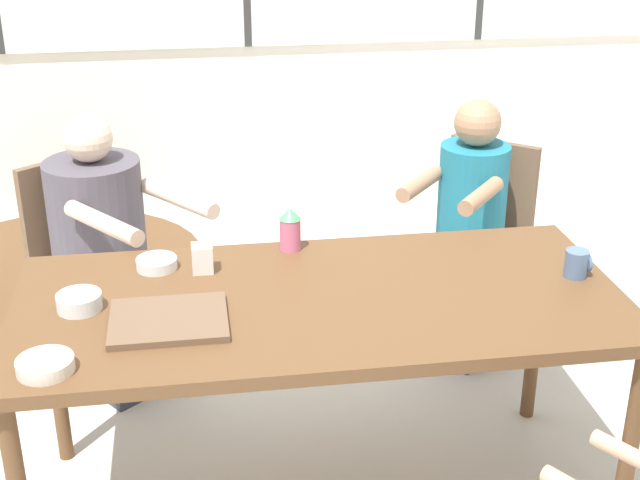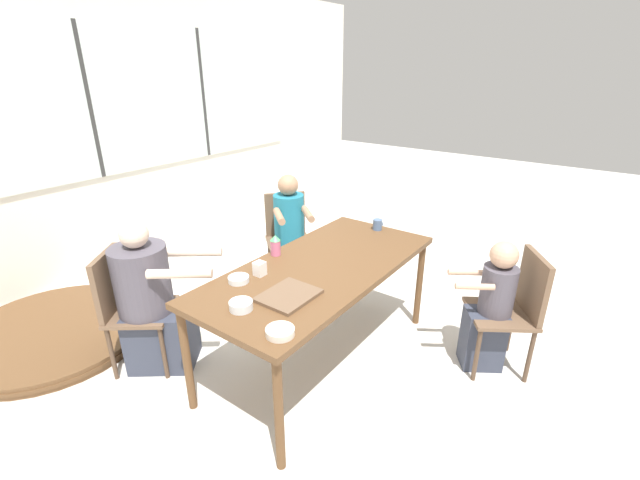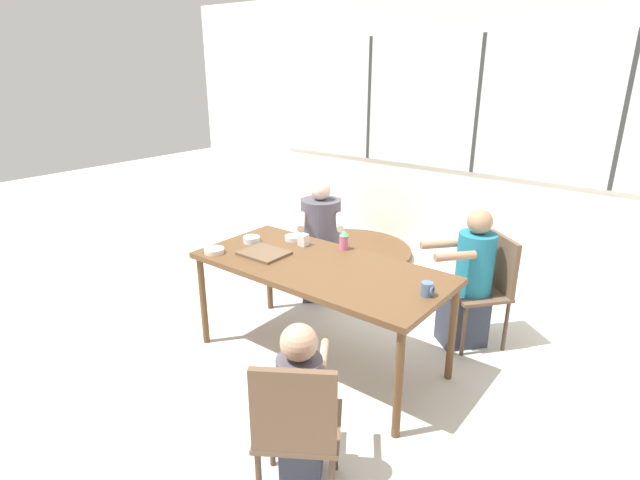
% 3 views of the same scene
% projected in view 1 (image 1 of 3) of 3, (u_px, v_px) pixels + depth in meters
% --- Properties ---
extents(dining_table, '(1.78, 0.82, 0.75)m').
position_uv_depth(dining_table, '(320.00, 314.00, 2.63)').
color(dining_table, brown).
rests_on(dining_table, ground_plane).
extents(chair_for_woman_green_shirt, '(0.56, 0.56, 0.85)m').
position_uv_depth(chair_for_woman_green_shirt, '(481.00, 226.00, 3.72)').
color(chair_for_woman_green_shirt, brown).
rests_on(chair_for_woman_green_shirt, ground_plane).
extents(chair_for_man_blue_shirt, '(0.56, 0.56, 0.85)m').
position_uv_depth(chair_for_man_blue_shirt, '(82.00, 247.00, 3.53)').
color(chair_for_man_blue_shirt, brown).
rests_on(chair_for_man_blue_shirt, ground_plane).
extents(person_woman_green_shirt, '(0.53, 0.56, 1.07)m').
position_uv_depth(person_woman_green_shirt, '(466.00, 242.00, 3.60)').
color(person_woman_green_shirt, '#333847').
rests_on(person_woman_green_shirt, ground_plane).
extents(person_man_blue_shirt, '(0.68, 0.73, 1.07)m').
position_uv_depth(person_man_blue_shirt, '(108.00, 268.00, 3.43)').
color(person_man_blue_shirt, '#333847').
rests_on(person_man_blue_shirt, ground_plane).
extents(food_tray_dark, '(0.32, 0.27, 0.02)m').
position_uv_depth(food_tray_dark, '(169.00, 320.00, 2.45)').
color(food_tray_dark, brown).
rests_on(food_tray_dark, dining_table).
extents(coffee_mug, '(0.08, 0.07, 0.09)m').
position_uv_depth(coffee_mug, '(577.00, 263.00, 2.71)').
color(coffee_mug, slate).
rests_on(coffee_mug, dining_table).
extents(sippy_cup, '(0.07, 0.07, 0.15)m').
position_uv_depth(sippy_cup, '(290.00, 228.00, 2.88)').
color(sippy_cup, '#CC668C').
rests_on(sippy_cup, dining_table).
extents(milk_carton_small, '(0.06, 0.06, 0.09)m').
position_uv_depth(milk_carton_small, '(202.00, 258.00, 2.74)').
color(milk_carton_small, silver).
rests_on(milk_carton_small, dining_table).
extents(bowl_white_shallow, '(0.13, 0.13, 0.03)m').
position_uv_depth(bowl_white_shallow, '(157.00, 263.00, 2.77)').
color(bowl_white_shallow, silver).
rests_on(bowl_white_shallow, dining_table).
extents(bowl_cereal, '(0.13, 0.13, 0.05)m').
position_uv_depth(bowl_cereal, '(79.00, 302.00, 2.52)').
color(bowl_cereal, silver).
rests_on(bowl_cereal, dining_table).
extents(bowl_fruit, '(0.14, 0.14, 0.04)m').
position_uv_depth(bowl_fruit, '(45.00, 365.00, 2.22)').
color(bowl_fruit, silver).
rests_on(bowl_fruit, dining_table).
extents(folded_table_stack, '(1.39, 1.39, 0.09)m').
position_uv_depth(folded_table_stack, '(63.00, 270.00, 4.39)').
color(folded_table_stack, brown).
rests_on(folded_table_stack, ground_plane).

